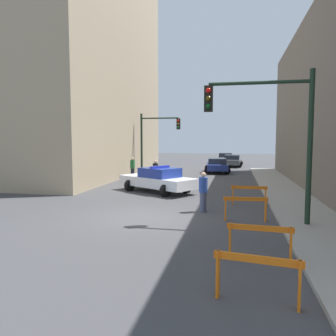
{
  "coord_description": "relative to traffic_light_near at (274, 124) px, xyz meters",
  "views": [
    {
      "loc": [
        3.43,
        -11.93,
        2.99
      ],
      "look_at": [
        -0.31,
        6.43,
        1.37
      ],
      "focal_mm": 35.0,
      "sensor_mm": 36.0,
      "label": 1
    }
  ],
  "objects": [
    {
      "name": "ground_plane",
      "position": [
        -4.73,
        0.23,
        -3.53
      ],
      "size": [
        120.0,
        120.0,
        0.0
      ],
      "primitive_type": "plane",
      "color": "#424244"
    },
    {
      "name": "sidewalk_right",
      "position": [
        1.47,
        0.23,
        -3.47
      ],
      "size": [
        2.4,
        44.0,
        0.12
      ],
      "color": "#9E998E",
      "rests_on": "ground_plane"
    },
    {
      "name": "building_corner_left",
      "position": [
        -16.73,
        14.23,
        7.86
      ],
      "size": [
        14.0,
        20.0,
        22.77
      ],
      "color": "tan",
      "rests_on": "ground_plane"
    },
    {
      "name": "traffic_light_near",
      "position": [
        0.0,
        0.0,
        0.0
      ],
      "size": [
        3.64,
        0.35,
        5.2
      ],
      "color": "black",
      "rests_on": "sidewalk_right"
    },
    {
      "name": "traffic_light_far",
      "position": [
        -8.03,
        15.37,
        -0.13
      ],
      "size": [
        3.44,
        0.35,
        5.2
      ],
      "color": "black",
      "rests_on": "ground_plane"
    },
    {
      "name": "police_car",
      "position": [
        -5.55,
        6.34,
        -2.81
      ],
      "size": [
        4.96,
        4.09,
        1.52
      ],
      "rotation": [
        0.0,
        0.0,
        1.0
      ],
      "color": "white",
      "rests_on": "ground_plane"
    },
    {
      "name": "parked_car_near",
      "position": [
        -2.83,
        18.19,
        -2.86
      ],
      "size": [
        2.49,
        4.43,
        1.31
      ],
      "rotation": [
        0.0,
        0.0,
        0.08
      ],
      "color": "navy",
      "rests_on": "ground_plane"
    },
    {
      "name": "parked_car_mid",
      "position": [
        -1.55,
        25.26,
        -2.86
      ],
      "size": [
        2.43,
        4.39,
        1.31
      ],
      "rotation": [
        0.0,
        0.0,
        -0.05
      ],
      "color": "#474C51",
      "rests_on": "ground_plane"
    },
    {
      "name": "parked_car_far",
      "position": [
        -2.44,
        30.47,
        -2.86
      ],
      "size": [
        2.38,
        4.36,
        1.31
      ],
      "rotation": [
        0.0,
        0.0,
        0.03
      ],
      "color": "#474C51",
      "rests_on": "ground_plane"
    },
    {
      "name": "pedestrian_crossing",
      "position": [
        -6.38,
        9.09,
        -2.67
      ],
      "size": [
        0.42,
        0.42,
        1.66
      ],
      "rotation": [
        0.0,
        0.0,
        4.9
      ],
      "color": "#382D23",
      "rests_on": "ground_plane"
    },
    {
      "name": "pedestrian_corner",
      "position": [
        -8.89,
        12.03,
        -2.67
      ],
      "size": [
        0.38,
        0.38,
        1.66
      ],
      "rotation": [
        0.0,
        0.0,
        4.64
      ],
      "color": "black",
      "rests_on": "ground_plane"
    },
    {
      "name": "pedestrian_sidewalk",
      "position": [
        -2.55,
        1.72,
        -2.67
      ],
      "size": [
        0.48,
        0.48,
        1.66
      ],
      "rotation": [
        0.0,
        0.0,
        2.02
      ],
      "color": "#474C66",
      "rests_on": "ground_plane"
    },
    {
      "name": "barrier_front",
      "position": [
        -0.86,
        -5.74,
        -2.91
      ],
      "size": [
        1.59,
        0.39,
        0.9
      ],
      "rotation": [
        0.0,
        0.0,
        -0.16
      ],
      "color": "orange",
      "rests_on": "ground_plane"
    },
    {
      "name": "barrier_mid",
      "position": [
        -0.66,
        -3.56,
        -2.91
      ],
      "size": [
        1.6,
        0.28,
        0.9
      ],
      "rotation": [
        0.0,
        0.0,
        -0.08
      ],
      "color": "orange",
      "rests_on": "ground_plane"
    },
    {
      "name": "barrier_back",
      "position": [
        -0.88,
        0.44,
        -2.91
      ],
      "size": [
        1.6,
        0.29,
        0.9
      ],
      "rotation": [
        0.0,
        0.0,
        0.09
      ],
      "color": "orange",
      "rests_on": "ground_plane"
    },
    {
      "name": "barrier_corner",
      "position": [
        -0.62,
        3.42,
        -2.91
      ],
      "size": [
        1.6,
        0.19,
        0.9
      ],
      "rotation": [
        0.0,
        0.0,
        0.02
      ],
      "color": "orange",
      "rests_on": "ground_plane"
    }
  ]
}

